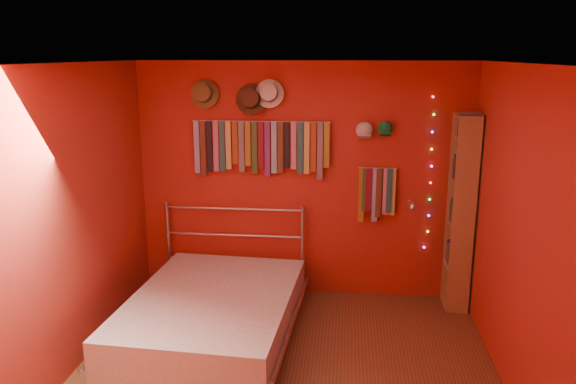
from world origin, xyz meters
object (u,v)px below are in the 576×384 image
(bookshelf, at_px, (465,213))
(bed, at_px, (213,315))
(reading_lamp, at_px, (412,206))
(tie_rack, at_px, (260,146))

(bookshelf, relative_size, bed, 0.94)
(reading_lamp, bearing_deg, bookshelf, 3.79)
(bookshelf, height_order, bed, bookshelf)
(tie_rack, xyz_separation_m, bed, (-0.29, -1.08, -1.40))
(bookshelf, bearing_deg, bed, -158.70)
(bookshelf, bearing_deg, reading_lamp, -176.21)
(tie_rack, bearing_deg, reading_lamp, -6.92)
(reading_lamp, bearing_deg, tie_rack, 173.08)
(reading_lamp, relative_size, bed, 0.16)
(bookshelf, xyz_separation_m, bed, (-2.39, -0.93, -0.78))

